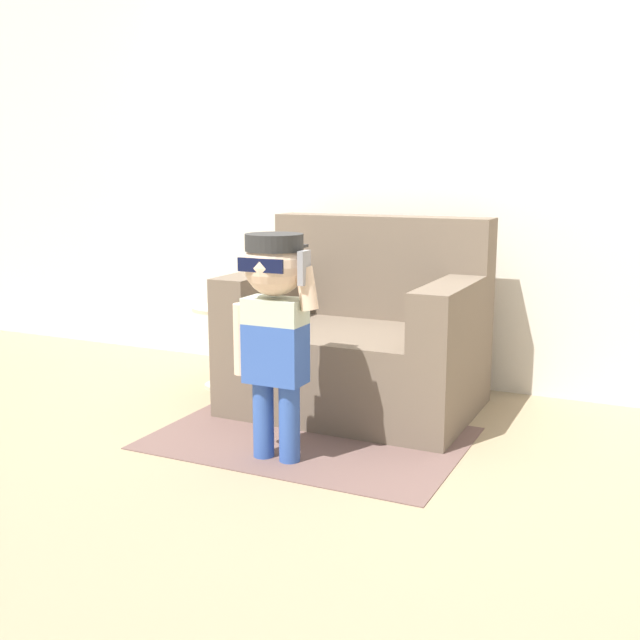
# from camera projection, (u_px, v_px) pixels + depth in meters

# --- Properties ---
(ground_plane) EXTENTS (10.00, 10.00, 0.00)m
(ground_plane) POSITION_uv_depth(u_px,v_px,m) (356.00, 420.00, 3.54)
(ground_plane) COLOR #998466
(wall_back) EXTENTS (10.00, 0.05, 2.60)m
(wall_back) POSITION_uv_depth(u_px,v_px,m) (416.00, 144.00, 3.99)
(wall_back) COLOR silver
(wall_back) RESTS_ON ground_plane
(armchair) EXTENTS (1.15, 0.85, 0.93)m
(armchair) POSITION_uv_depth(u_px,v_px,m) (361.00, 340.00, 3.70)
(armchair) COLOR #6B5B4C
(armchair) RESTS_ON ground_plane
(person_child) EXTENTS (0.38, 0.28, 0.92)m
(person_child) POSITION_uv_depth(u_px,v_px,m) (275.00, 312.00, 2.94)
(person_child) COLOR #3356AD
(person_child) RESTS_ON ground_plane
(side_table) EXTENTS (0.31, 0.31, 0.45)m
(side_table) POSITION_uv_depth(u_px,v_px,m) (222.00, 339.00, 4.03)
(side_table) COLOR beige
(side_table) RESTS_ON ground_plane
(rug) EXTENTS (1.33, 0.91, 0.01)m
(rug) POSITION_uv_depth(u_px,v_px,m) (310.00, 438.00, 3.29)
(rug) COLOR brown
(rug) RESTS_ON ground_plane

